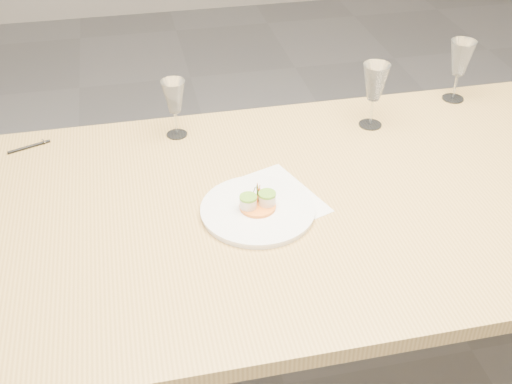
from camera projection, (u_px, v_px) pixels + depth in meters
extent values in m
plane|color=slate|center=(284.00, 384.00, 2.09)|extent=(7.00, 7.00, 0.00)
cube|color=tan|center=(291.00, 206.00, 1.66)|extent=(2.40, 1.00, 0.04)
cylinder|color=white|center=(258.00, 211.00, 1.60)|extent=(0.28, 0.28, 0.01)
cylinder|color=white|center=(258.00, 209.00, 1.60)|extent=(0.29, 0.29, 0.01)
cylinder|color=orange|center=(258.00, 207.00, 1.59)|extent=(0.09, 0.09, 0.01)
cylinder|color=beige|center=(248.00, 203.00, 1.58)|extent=(0.04, 0.04, 0.03)
cylinder|color=beige|center=(267.00, 199.00, 1.59)|extent=(0.04, 0.04, 0.03)
cylinder|color=#75AE30|center=(248.00, 197.00, 1.57)|extent=(0.04, 0.04, 0.01)
cylinder|color=#75AE30|center=(267.00, 194.00, 1.58)|extent=(0.04, 0.04, 0.01)
cylinder|color=tan|center=(284.00, 216.00, 1.57)|extent=(0.04, 0.04, 0.00)
cube|color=white|center=(273.00, 198.00, 1.65)|extent=(0.28, 0.31, 0.00)
cube|color=black|center=(249.00, 183.00, 1.71)|extent=(0.08, 0.03, 0.00)
cube|color=black|center=(254.00, 188.00, 1.69)|extent=(0.12, 0.05, 0.00)
cube|color=black|center=(260.00, 193.00, 1.67)|extent=(0.12, 0.05, 0.00)
cube|color=black|center=(271.00, 204.00, 1.63)|extent=(0.12, 0.05, 0.00)
cube|color=black|center=(277.00, 209.00, 1.61)|extent=(0.12, 0.05, 0.00)
cube|color=black|center=(283.00, 215.00, 1.59)|extent=(0.12, 0.05, 0.00)
cylinder|color=black|center=(29.00, 147.00, 1.85)|extent=(0.12, 0.05, 0.01)
cube|color=silver|center=(44.00, 141.00, 1.87)|extent=(0.01, 0.02, 0.00)
cylinder|color=white|center=(177.00, 134.00, 1.91)|extent=(0.06, 0.06, 0.00)
cylinder|color=white|center=(176.00, 123.00, 1.89)|extent=(0.01, 0.01, 0.08)
cone|color=white|center=(174.00, 97.00, 1.84)|extent=(0.07, 0.07, 0.10)
cylinder|color=white|center=(370.00, 125.00, 1.96)|extent=(0.07, 0.07, 0.00)
cylinder|color=white|center=(372.00, 112.00, 1.93)|extent=(0.01, 0.01, 0.09)
cone|color=white|center=(375.00, 82.00, 1.88)|extent=(0.08, 0.08, 0.11)
cylinder|color=white|center=(453.00, 98.00, 2.10)|extent=(0.07, 0.07, 0.00)
cylinder|color=white|center=(455.00, 86.00, 2.07)|extent=(0.01, 0.01, 0.09)
cone|color=white|center=(461.00, 58.00, 2.02)|extent=(0.08, 0.08, 0.11)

